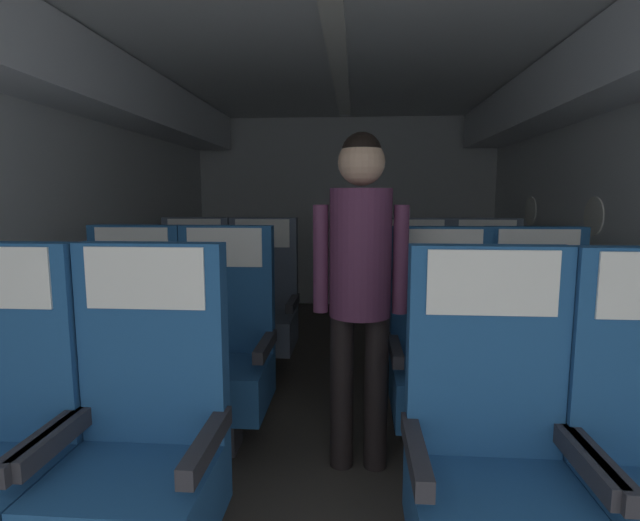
# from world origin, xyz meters

# --- Properties ---
(ground) EXTENTS (3.69, 6.18, 0.02)m
(ground) POSITION_xyz_m (0.00, 2.89, -0.01)
(ground) COLOR #3D3833
(fuselage_shell) EXTENTS (3.57, 5.83, 2.24)m
(fuselage_shell) POSITION_xyz_m (0.00, 3.15, 1.62)
(fuselage_shell) COLOR silver
(fuselage_shell) RESTS_ON ground
(seat_a_left_aisle) EXTENTS (0.52, 0.46, 1.13)m
(seat_a_left_aisle) POSITION_xyz_m (-0.54, 1.53, 0.47)
(seat_a_left_aisle) COLOR #38383D
(seat_a_left_aisle) RESTS_ON ground
(seat_a_right_window) EXTENTS (0.52, 0.46, 1.13)m
(seat_a_right_window) POSITION_xyz_m (0.54, 1.52, 0.47)
(seat_a_right_window) COLOR #38383D
(seat_a_right_window) RESTS_ON ground
(seat_b_left_window) EXTENTS (0.52, 0.46, 1.13)m
(seat_b_left_window) POSITION_xyz_m (-1.04, 2.47, 0.47)
(seat_b_left_window) COLOR #38383D
(seat_b_left_window) RESTS_ON ground
(seat_b_left_aisle) EXTENTS (0.52, 0.46, 1.13)m
(seat_b_left_aisle) POSITION_xyz_m (-0.55, 2.47, 0.47)
(seat_b_left_aisle) COLOR #38383D
(seat_b_left_aisle) RESTS_ON ground
(seat_b_right_aisle) EXTENTS (0.52, 0.46, 1.13)m
(seat_b_right_aisle) POSITION_xyz_m (1.02, 2.49, 0.47)
(seat_b_right_aisle) COLOR #38383D
(seat_b_right_aisle) RESTS_ON ground
(seat_b_right_window) EXTENTS (0.52, 0.46, 1.13)m
(seat_b_right_window) POSITION_xyz_m (0.55, 2.46, 0.47)
(seat_b_right_window) COLOR #38383D
(seat_b_right_window) RESTS_ON ground
(seat_c_left_window) EXTENTS (0.52, 0.46, 1.13)m
(seat_c_left_window) POSITION_xyz_m (-1.03, 3.43, 0.47)
(seat_c_left_window) COLOR #38383D
(seat_c_left_window) RESTS_ON ground
(seat_c_left_aisle) EXTENTS (0.52, 0.46, 1.13)m
(seat_c_left_aisle) POSITION_xyz_m (-0.54, 3.43, 0.47)
(seat_c_left_aisle) COLOR #38383D
(seat_c_left_aisle) RESTS_ON ground
(seat_c_right_aisle) EXTENTS (0.52, 0.46, 1.13)m
(seat_c_right_aisle) POSITION_xyz_m (1.03, 3.44, 0.47)
(seat_c_right_aisle) COLOR #38383D
(seat_c_right_aisle) RESTS_ON ground
(seat_c_right_window) EXTENTS (0.52, 0.46, 1.13)m
(seat_c_right_window) POSITION_xyz_m (0.54, 3.44, 0.47)
(seat_c_right_window) COLOR #38383D
(seat_c_right_window) RESTS_ON ground
(flight_attendant) EXTENTS (0.43, 0.28, 1.56)m
(flight_attendant) POSITION_xyz_m (0.15, 2.31, 0.95)
(flight_attendant) COLOR black
(flight_attendant) RESTS_ON ground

